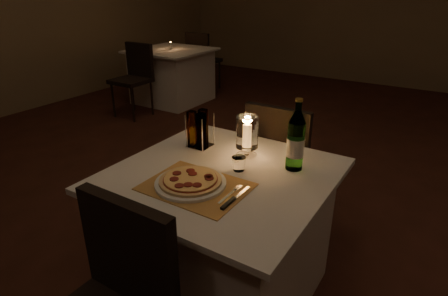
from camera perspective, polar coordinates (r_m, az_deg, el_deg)
The scene contains 16 objects.
floor at distance 2.49m, azimuth 4.65°, elevation -15.70°, with size 8.00×10.00×0.02m, color #401D14.
main_table at distance 1.99m, azimuth -0.32°, elevation -13.15°, with size 1.00×1.00×0.74m.
chair_far at distance 2.45m, azimuth 8.76°, elevation -1.16°, with size 0.42×0.42×0.90m.
placemat at distance 1.67m, azimuth -4.28°, elevation -5.89°, with size 0.45×0.34×0.00m, color #C08642.
plate at distance 1.68m, azimuth -5.12°, elevation -5.35°, with size 0.32×0.32×0.01m, color white.
pizza at distance 1.67m, azimuth -5.14°, elevation -4.86°, with size 0.28×0.28×0.02m.
fork at distance 1.61m, azimuth 1.18°, elevation -6.84°, with size 0.02×0.18×0.00m.
knife at distance 1.55m, azimuth 1.12°, elevation -8.05°, with size 0.02×0.22×0.01m.
tumbler at distance 1.80m, azimuth 2.28°, elevation -2.41°, with size 0.07×0.07×0.07m, color white, non-canonical shape.
water_bottle at distance 1.80m, azimuth 10.87°, elevation 0.98°, with size 0.08×0.08×0.35m.
hurricane_candle at distance 1.91m, azimuth 3.54°, elevation 2.22°, with size 0.11×0.11×0.22m.
cruet_caddy at distance 2.04m, azimuth -3.84°, elevation 2.70°, with size 0.12×0.12×0.21m.
neighbor_table_left at distance 5.48m, azimuth -7.88°, elevation 10.88°, with size 1.00×1.00×0.74m.
neighbor_chair_la at distance 4.93m, azimuth -13.39°, elevation 11.14°, with size 0.42×0.42×0.90m.
neighbor_chair_lb at distance 5.99m, azimuth -3.48°, elevation 13.86°, with size 0.42×0.42×0.90m.
neighbor_candle_left at distance 5.40m, azimuth -8.13°, elevation 15.17°, with size 0.03×0.03×0.11m.
Camera 1 is at (0.86, -1.72, 1.56)m, focal length 30.00 mm.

